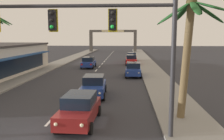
{
  "coord_description": "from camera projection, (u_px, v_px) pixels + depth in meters",
  "views": [
    {
      "loc": [
        4.4,
        -10.74,
        4.85
      ],
      "look_at": [
        3.21,
        8.0,
        2.2
      ],
      "focal_mm": 38.66,
      "sensor_mm": 36.0,
      "label": 1
    }
  ],
  "objects": [
    {
      "name": "sedan_parked_far_kerb",
      "position": [
        132.0,
        57.0,
        46.29
      ],
      "size": [
        2.05,
        4.49,
        1.68
      ],
      "color": "red",
      "rests_on": "ground"
    },
    {
      "name": "lane_markings",
      "position": [
        96.0,
        74.0,
        31.21
      ],
      "size": [
        4.28,
        88.07,
        0.01
      ],
      "color": "silver",
      "rests_on": "ground"
    },
    {
      "name": "sidewalk_right",
      "position": [
        154.0,
        74.0,
        30.83
      ],
      "size": [
        3.2,
        110.0,
        0.14
      ],
      "primitive_type": "cube",
      "color": "gray",
      "rests_on": "ground"
    },
    {
      "name": "sidewalk_left",
      "position": [
        35.0,
        73.0,
        31.81
      ],
      "size": [
        3.2,
        110.0,
        0.14
      ],
      "primitive_type": "cube",
      "color": "gray",
      "rests_on": "ground"
    },
    {
      "name": "sedan_oncoming_far",
      "position": [
        89.0,
        62.0,
        36.93
      ],
      "size": [
        1.97,
        4.46,
        1.68
      ],
      "color": "navy",
      "rests_on": "ground"
    },
    {
      "name": "sedan_parked_nearest_kerb",
      "position": [
        133.0,
        69.0,
        29.17
      ],
      "size": [
        2.05,
        4.49,
        1.68
      ],
      "color": "navy",
      "rests_on": "ground"
    },
    {
      "name": "ground_plane",
      "position": [
        35.0,
        138.0,
        11.57
      ],
      "size": [
        220.0,
        220.0,
        0.0
      ],
      "primitive_type": "plane",
      "color": "#2D2D33"
    },
    {
      "name": "sedan_lead_at_stop_bar",
      "position": [
        79.0,
        109.0,
        13.36
      ],
      "size": [
        2.06,
        4.49,
        1.68
      ],
      "color": "maroon",
      "rests_on": "ground"
    },
    {
      "name": "sedan_parked_mid_kerb",
      "position": [
        131.0,
        60.0,
        41.05
      ],
      "size": [
        1.97,
        4.46,
        1.68
      ],
      "color": "red",
      "rests_on": "ground"
    },
    {
      "name": "traffic_signal_mast",
      "position": [
        89.0,
        32.0,
        10.99
      ],
      "size": [
        11.42,
        0.41,
        6.94
      ],
      "color": "#2D2D33",
      "rests_on": "ground"
    },
    {
      "name": "town_gateway_arch",
      "position": [
        113.0,
        38.0,
        73.53
      ],
      "size": [
        14.44,
        0.9,
        6.71
      ],
      "color": "#423D38",
      "rests_on": "ground"
    },
    {
      "name": "sedan_third_in_queue",
      "position": [
        94.0,
        86.0,
        19.55
      ],
      "size": [
        2.11,
        4.51,
        1.68
      ],
      "color": "navy",
      "rests_on": "ground"
    },
    {
      "name": "palm_right_nearest",
      "position": [
        188.0,
        38.0,
        13.5
      ],
      "size": [
        4.0,
        4.28,
        7.0
      ],
      "color": "brown",
      "rests_on": "ground"
    }
  ]
}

